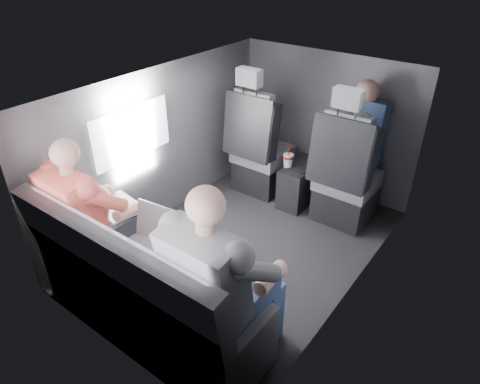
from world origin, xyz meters
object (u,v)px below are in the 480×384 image
Objects in this scene: front_seat_left at (259,154)px; passenger_front_right at (361,134)px; soda_cup at (288,160)px; passenger_rear_left at (94,215)px; laptop_white at (110,204)px; laptop_silver at (171,226)px; laptop_black at (232,264)px; passenger_rear_right at (222,281)px; front_seat_right at (345,181)px; rear_bench at (146,294)px; center_console at (300,184)px.

front_seat_left is 1.60× the size of passenger_front_right.
passenger_rear_left is at bearing -105.15° from soda_cup.
front_seat_left reaches higher than passenger_rear_left.
front_seat_left is 1.82m from passenger_rear_left.
laptop_white reaches higher than soda_cup.
laptop_silver is 0.54m from laptop_black.
laptop_silver is 0.46× the size of passenger_front_right.
passenger_rear_right is (1.00, -1.81, 0.25)m from front_seat_left.
front_seat_right is 3.22× the size of laptop_black.
passenger_front_right is (-0.12, 2.07, 0.10)m from passenger_rear_right.
rear_bench is at bearing -153.20° from laptop_black.
laptop_silver is (-0.04, -1.64, 0.43)m from center_console.
soda_cup is 0.22× the size of passenger_rear_right.
center_console is 1.98m from passenger_rear_right.
passenger_rear_left reaches higher than center_console.
front_seat_left is 0.90m from front_seat_right.
passenger_front_right is at bearing 75.64° from laptop_silver.
rear_bench is 5.65× the size of soda_cup.
passenger_front_right is (0.43, 2.16, 0.44)m from rear_bench.
laptop_silver is at bearing 160.33° from passenger_rear_right.
front_seat_right reaches higher than rear_bench.
laptop_white is (-0.56, -1.71, 0.44)m from center_console.
center_console is 0.30m from soda_cup.
laptop_silver is (-0.49, -1.60, 0.23)m from front_seat_right.
front_seat_right is at bearing 58.78° from laptop_white.
laptop_black reaches higher than center_console.
front_seat_left reaches higher than rear_bench.
laptop_white reaches higher than laptop_silver.
center_console is 1.31× the size of laptop_silver.
laptop_silver is at bearing 173.88° from laptop_black.
rear_bench is 2.25m from passenger_front_right.
passenger_rear_left is (-1.04, -0.15, -0.01)m from laptop_black.
center_console is at bearing 5.07° from front_seat_left.
laptop_white is at bearing -93.79° from front_seat_left.
front_seat_right is 4.46× the size of soda_cup.
front_seat_left is 3.22× the size of laptop_black.
soda_cup is 0.36× the size of passenger_front_right.
center_console is at bearing 106.16° from laptop_black.
passenger_rear_right is at bearing -86.80° from passenger_front_right.
rear_bench is 0.45m from laptop_silver.
laptop_silver is 0.55m from passenger_rear_left.
front_seat_left is 2.08m from passenger_rear_right.
passenger_rear_left is (0.01, -0.14, -0.01)m from laptop_white.
soda_cup is at bearing -147.28° from passenger_front_right.
front_seat_right is 1.96m from rear_bench.
passenger_rear_left is (-0.51, -0.21, -0.01)m from laptop_silver.
front_seat_right is at bearing 76.69° from rear_bench.
passenger_rear_left is (-0.55, 0.10, 0.32)m from rear_bench.
soda_cup is at bearing -11.07° from front_seat_left.
front_seat_left is at bearing 104.25° from laptop_silver.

